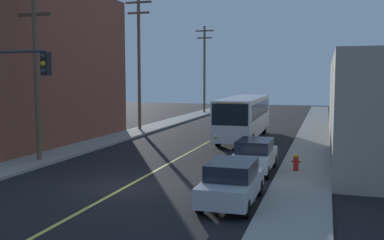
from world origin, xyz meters
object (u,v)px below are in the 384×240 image
Objects in this scene: city_bus at (244,115)px; parked_car_white at (255,155)px; utility_pole_far at (204,65)px; fire_hydrant at (296,162)px; parked_car_silver at (232,182)px; utility_pole_near at (36,65)px; traffic_signal_left_corner at (8,87)px; utility_pole_mid at (139,57)px.

parked_car_white is (2.62, -11.68, -0.98)m from city_bus.
utility_pole_far reaches higher than fire_hydrant.
utility_pole_near is at bearing 157.15° from parked_car_silver.
traffic_signal_left_corner is (-7.61, -17.02, 2.49)m from city_bus.
parked_car_white is at bearing -177.81° from fire_hydrant.
utility_pole_mid is 20.07m from utility_pole_far.
city_bus is 1.29× the size of utility_pole_near.
utility_pole_far is (-12.06, 40.44, 5.40)m from parked_car_silver.
traffic_signal_left_corner is (1.74, -39.76, -1.94)m from utility_pole_far.
city_bus is 1.09× the size of utility_pole_far.
utility_pole_mid is at bearing 92.03° from utility_pole_near.
utility_pole_near is 14.79m from fire_hydrant.
traffic_signal_left_corner is at bearing -87.50° from utility_pole_far.
utility_pole_near is at bearing -89.93° from utility_pole_far.
parked_car_white is 12.05m from traffic_signal_left_corner.
city_bus is at bearing 65.90° from traffic_signal_left_corner.
parked_car_silver and parked_car_white have the same top height.
utility_pole_near is at bearing -175.78° from fire_hydrant.
parked_car_silver is at bearing -58.35° from utility_pole_mid.
traffic_signal_left_corner reaches higher than city_bus.
fire_hydrant is (4.65, -11.60, -1.23)m from city_bus.
parked_car_white is at bearing 4.57° from utility_pole_near.
utility_pole_near reaches higher than parked_car_silver.
traffic_signal_left_corner is 7.14× the size of fire_hydrant.
utility_pole_mid reaches higher than utility_pole_far.
utility_pole_mid is at bearing 130.98° from parked_car_white.
utility_pole_far is (-0.04, 35.37, 0.87)m from utility_pole_near.
parked_car_silver is 42.54m from utility_pole_far.
parked_car_silver is 6.40m from fire_hydrant.
utility_pole_far reaches higher than parked_car_silver.
parked_car_white is 19.84m from utility_pole_mid.
parked_car_silver is 10.91m from traffic_signal_left_corner.
utility_pole_far is at bearing 112.17° from fire_hydrant.
traffic_signal_left_corner is at bearing -114.10° from city_bus.
utility_pole_near is at bearing -126.37° from city_bus.
utility_pole_mid is (-0.54, 15.31, 1.12)m from utility_pole_near.
utility_pole_near is 0.81× the size of utility_pole_mid.
fire_hydrant is (14.00, -34.34, -5.66)m from utility_pole_far.
utility_pole_near is 35.38m from utility_pole_far.
city_bus is 24.98m from utility_pole_far.
fire_hydrant is (12.26, 5.41, -3.72)m from traffic_signal_left_corner.
parked_car_silver is at bearing -3.77° from traffic_signal_left_corner.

